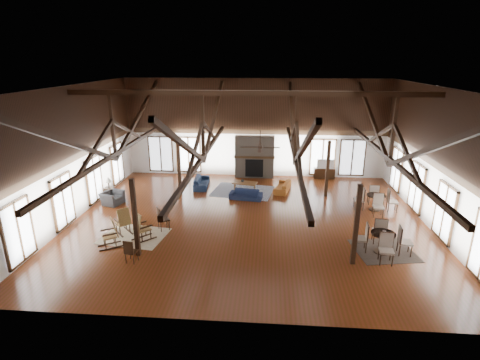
# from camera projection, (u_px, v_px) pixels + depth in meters

# --- Properties ---
(floor) EXTENTS (16.00, 16.00, 0.00)m
(floor) POSITION_uv_depth(u_px,v_px,m) (248.00, 220.00, 17.28)
(floor) COLOR #5D2513
(floor) RESTS_ON ground
(ceiling) EXTENTS (16.00, 14.00, 0.02)m
(ceiling) POSITION_uv_depth(u_px,v_px,m) (249.00, 87.00, 15.41)
(ceiling) COLOR black
(ceiling) RESTS_ON wall_back
(wall_back) EXTENTS (16.00, 0.02, 6.00)m
(wall_back) POSITION_uv_depth(u_px,v_px,m) (255.00, 129.00, 22.97)
(wall_back) COLOR silver
(wall_back) RESTS_ON floor
(wall_front) EXTENTS (16.00, 0.02, 6.00)m
(wall_front) POSITION_uv_depth(u_px,v_px,m) (234.00, 226.00, 9.71)
(wall_front) COLOR silver
(wall_front) RESTS_ON floor
(wall_left) EXTENTS (0.02, 14.00, 6.00)m
(wall_left) POSITION_uv_depth(u_px,v_px,m) (73.00, 154.00, 16.93)
(wall_left) COLOR silver
(wall_left) RESTS_ON floor
(wall_right) EXTENTS (0.02, 14.00, 6.00)m
(wall_right) POSITION_uv_depth(u_px,v_px,m) (438.00, 161.00, 15.76)
(wall_right) COLOR silver
(wall_right) RESTS_ON floor
(roof_truss) EXTENTS (15.60, 14.07, 3.14)m
(roof_truss) POSITION_uv_depth(u_px,v_px,m) (249.00, 134.00, 16.02)
(roof_truss) COLOR black
(roof_truss) RESTS_ON wall_back
(post_grid) EXTENTS (8.16, 7.16, 3.05)m
(post_grid) POSITION_uv_depth(u_px,v_px,m) (249.00, 189.00, 16.80)
(post_grid) COLOR black
(post_grid) RESTS_ON floor
(fireplace) EXTENTS (2.50, 0.69, 2.60)m
(fireplace) POSITION_uv_depth(u_px,v_px,m) (255.00, 157.00, 23.20)
(fireplace) COLOR #6B6052
(fireplace) RESTS_ON floor
(ceiling_fan) EXTENTS (1.60, 1.60, 0.75)m
(ceiling_fan) POSITION_uv_depth(u_px,v_px,m) (260.00, 146.00, 15.13)
(ceiling_fan) COLOR black
(ceiling_fan) RESTS_ON roof_truss
(sofa_navy_front) EXTENTS (1.79, 0.93, 0.50)m
(sofa_navy_front) POSITION_uv_depth(u_px,v_px,m) (246.00, 195.00, 19.80)
(sofa_navy_front) COLOR #141C37
(sofa_navy_front) RESTS_ON floor
(sofa_navy_left) EXTENTS (1.98, 0.86, 0.57)m
(sofa_navy_left) POSITION_uv_depth(u_px,v_px,m) (202.00, 182.00, 21.70)
(sofa_navy_left) COLOR #142139
(sofa_navy_left) RESTS_ON floor
(sofa_orange) EXTENTS (1.90, 1.08, 0.52)m
(sofa_orange) POSITION_uv_depth(u_px,v_px,m) (282.00, 186.00, 21.04)
(sofa_orange) COLOR #95511D
(sofa_orange) RESTS_ON floor
(coffee_table) EXTENTS (1.44, 0.94, 0.51)m
(coffee_table) POSITION_uv_depth(u_px,v_px,m) (245.00, 183.00, 20.95)
(coffee_table) COLOR brown
(coffee_table) RESTS_ON floor
(vase) EXTENTS (0.21, 0.21, 0.18)m
(vase) POSITION_uv_depth(u_px,v_px,m) (242.00, 180.00, 20.99)
(vase) COLOR #B2B2B2
(vase) RESTS_ON coffee_table
(armchair) EXTENTS (1.23, 1.14, 0.66)m
(armchair) POSITION_uv_depth(u_px,v_px,m) (112.00, 198.00, 19.12)
(armchair) COLOR #2B2B2D
(armchair) RESTS_ON floor
(side_table_lamp) EXTENTS (0.48, 0.48, 1.24)m
(side_table_lamp) POSITION_uv_depth(u_px,v_px,m) (109.00, 191.00, 19.72)
(side_table_lamp) COLOR black
(side_table_lamp) RESTS_ON floor
(rocking_chair_a) EXTENTS (0.97, 0.99, 1.17)m
(rocking_chair_a) POSITION_uv_depth(u_px,v_px,m) (123.00, 222.00, 15.83)
(rocking_chair_a) COLOR olive
(rocking_chair_a) RESTS_ON floor
(rocking_chair_b) EXTENTS (0.99, 1.00, 1.19)m
(rocking_chair_b) POSITION_uv_depth(u_px,v_px,m) (141.00, 228.00, 15.25)
(rocking_chair_b) COLOR olive
(rocking_chair_b) RESTS_ON floor
(rocking_chair_c) EXTENTS (1.03, 0.89, 1.17)m
(rocking_chair_c) POSITION_uv_depth(u_px,v_px,m) (112.00, 233.00, 14.76)
(rocking_chair_c) COLOR olive
(rocking_chair_c) RESTS_ON floor
(side_chair_a) EXTENTS (0.61, 0.61, 1.06)m
(side_chair_a) POSITION_uv_depth(u_px,v_px,m) (161.00, 217.00, 16.13)
(side_chair_a) COLOR black
(side_chair_a) RESTS_ON floor
(side_chair_b) EXTENTS (0.45, 0.45, 0.92)m
(side_chair_b) POSITION_uv_depth(u_px,v_px,m) (130.00, 250.00, 13.53)
(side_chair_b) COLOR black
(side_chair_b) RESTS_ON floor
(cafe_table_near) EXTENTS (2.19, 2.19, 1.13)m
(cafe_table_near) POSITION_uv_depth(u_px,v_px,m) (383.00, 239.00, 14.28)
(cafe_table_near) COLOR black
(cafe_table_near) RESTS_ON floor
(cafe_table_far) EXTENTS (2.11, 2.11, 1.09)m
(cafe_table_far) POSITION_uv_depth(u_px,v_px,m) (376.00, 200.00, 18.28)
(cafe_table_far) COLOR black
(cafe_table_far) RESTS_ON floor
(cup_near) EXTENTS (0.14, 0.14, 0.11)m
(cup_near) POSITION_uv_depth(u_px,v_px,m) (384.00, 232.00, 14.17)
(cup_near) COLOR #B2B2B2
(cup_near) RESTS_ON cafe_table_near
(cup_far) EXTENTS (0.16, 0.16, 0.10)m
(cup_far) POSITION_uv_depth(u_px,v_px,m) (375.00, 194.00, 18.17)
(cup_far) COLOR #B2B2B2
(cup_far) RESTS_ON cafe_table_far
(tv_console) EXTENTS (1.26, 0.47, 0.63)m
(tv_console) POSITION_uv_depth(u_px,v_px,m) (324.00, 173.00, 23.26)
(tv_console) COLOR black
(tv_console) RESTS_ON floor
(television) EXTENTS (1.04, 0.18, 0.59)m
(television) POSITION_uv_depth(u_px,v_px,m) (325.00, 164.00, 23.06)
(television) COLOR #B2B2B2
(television) RESTS_ON tv_console
(rug_tan) EXTENTS (2.83, 2.36, 0.01)m
(rug_tan) POSITION_uv_depth(u_px,v_px,m) (134.00, 236.00, 15.76)
(rug_tan) COLOR tan
(rug_tan) RESTS_ON floor
(rug_navy) EXTENTS (3.61, 2.94, 0.01)m
(rug_navy) POSITION_uv_depth(u_px,v_px,m) (243.00, 191.00, 21.03)
(rug_navy) COLOR #192347
(rug_navy) RESTS_ON floor
(rug_dark) EXTENTS (2.50, 2.34, 0.01)m
(rug_dark) POSITION_uv_depth(u_px,v_px,m) (384.00, 250.00, 14.57)
(rug_dark) COLOR black
(rug_dark) RESTS_ON floor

